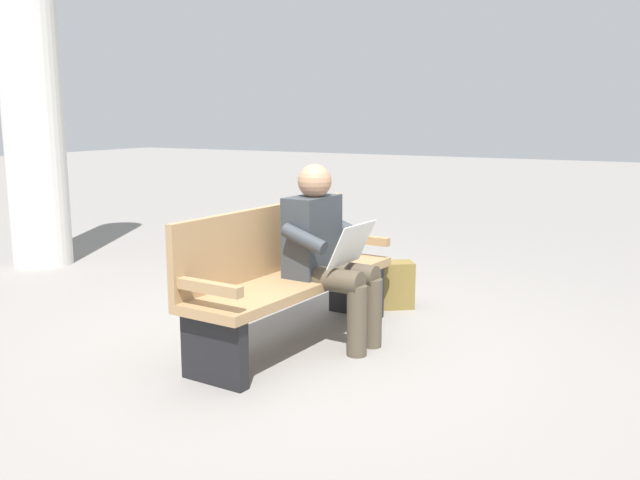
% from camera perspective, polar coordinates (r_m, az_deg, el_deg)
% --- Properties ---
extents(ground_plane, '(40.00, 40.00, 0.00)m').
position_cam_1_polar(ground_plane, '(4.54, -2.04, -8.67)').
color(ground_plane, gray).
extents(bench_near, '(1.83, 0.59, 0.90)m').
position_cam_1_polar(bench_near, '(4.45, -2.83, -2.91)').
color(bench_near, '#9E7A51').
rests_on(bench_near, ground).
extents(person_seated, '(0.59, 0.59, 1.18)m').
position_cam_1_polar(person_seated, '(4.39, 0.56, -0.83)').
color(person_seated, '#33383D').
rests_on(person_seated, ground).
extents(backpack, '(0.34, 0.37, 0.36)m').
position_cam_1_polar(backpack, '(5.34, 6.06, -3.79)').
color(backpack, brown).
rests_on(backpack, ground).
extents(support_pillar, '(0.57, 0.57, 3.95)m').
position_cam_1_polar(support_pillar, '(7.29, -23.25, 13.48)').
color(support_pillar, silver).
rests_on(support_pillar, ground).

